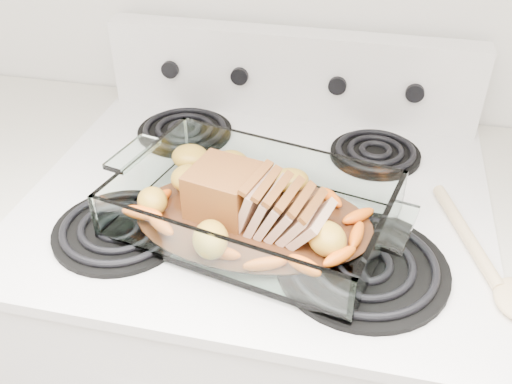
# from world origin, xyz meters

# --- Properties ---
(electric_range) EXTENTS (0.78, 0.70, 1.12)m
(electric_range) POSITION_xyz_m (0.00, 1.66, 0.48)
(electric_range) COLOR white
(electric_range) RESTS_ON ground
(baking_dish) EXTENTS (0.41, 0.27, 0.08)m
(baking_dish) POSITION_xyz_m (0.01, 1.55, 0.96)
(baking_dish) COLOR silver
(baking_dish) RESTS_ON electric_range
(pork_roast) EXTENTS (0.22, 0.10, 0.08)m
(pork_roast) POSITION_xyz_m (-0.00, 1.55, 0.99)
(pork_roast) COLOR brown
(pork_roast) RESTS_ON baking_dish
(roast_vegetables) EXTENTS (0.39, 0.21, 0.05)m
(roast_vegetables) POSITION_xyz_m (0.01, 1.59, 0.97)
(roast_vegetables) COLOR #FA5A1A
(roast_vegetables) RESTS_ON baking_dish
(wooden_spoon) EXTENTS (0.14, 0.28, 0.02)m
(wooden_spoon) POSITION_xyz_m (0.37, 1.53, 0.95)
(wooden_spoon) COLOR beige
(wooden_spoon) RESTS_ON electric_range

